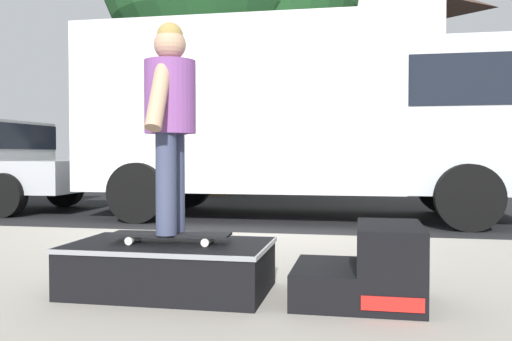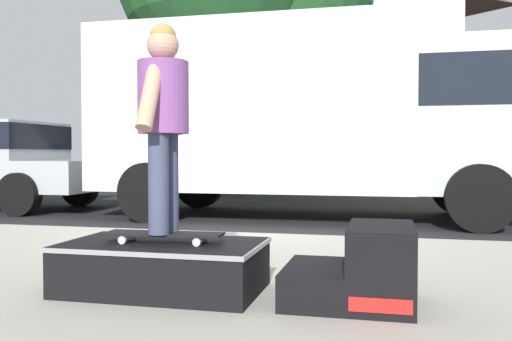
{
  "view_description": "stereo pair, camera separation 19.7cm",
  "coord_description": "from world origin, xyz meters",
  "views": [
    {
      "loc": [
        1.59,
        -6.7,
        1.03
      ],
      "look_at": [
        0.69,
        -2.01,
        0.89
      ],
      "focal_mm": 38.65,
      "sensor_mm": 36.0,
      "label": 1
    },
    {
      "loc": [
        1.78,
        -6.65,
        1.03
      ],
      "look_at": [
        0.69,
        -2.01,
        0.89
      ],
      "focal_mm": 38.65,
      "sensor_mm": 36.0,
      "label": 2
    }
  ],
  "objects": [
    {
      "name": "ground_plane",
      "position": [
        0.0,
        0.0,
        0.0
      ],
      "size": [
        140.0,
        140.0,
        0.0
      ],
      "primitive_type": "plane",
      "color": "black"
    },
    {
      "name": "house_behind",
      "position": [
        -0.6,
        13.26,
        4.24
      ],
      "size": [
        9.54,
        8.22,
        8.4
      ],
      "color": "silver",
      "rests_on": "ground"
    },
    {
      "name": "box_truck",
      "position": [
        0.67,
        2.2,
        1.7
      ],
      "size": [
        6.91,
        2.63,
        3.05
      ],
      "color": "white",
      "rests_on": "ground"
    },
    {
      "name": "skate_box",
      "position": [
        0.35,
        -3.26,
        0.3
      ],
      "size": [
        1.31,
        0.77,
        0.33
      ],
      "color": "black",
      "rests_on": "sidewalk_slab"
    },
    {
      "name": "skater_kid",
      "position": [
        0.37,
        -3.29,
        1.32
      ],
      "size": [
        0.33,
        0.7,
        1.36
      ],
      "color": "#3F4766",
      "rests_on": "skateboard"
    },
    {
      "name": "sidewalk_slab",
      "position": [
        0.0,
        -3.0,
        0.06
      ],
      "size": [
        50.0,
        5.0,
        0.12
      ],
      "primitive_type": "cube",
      "color": "#A8A093",
      "rests_on": "ground"
    },
    {
      "name": "skateboard",
      "position": [
        0.37,
        -3.29,
        0.5
      ],
      "size": [
        0.79,
        0.24,
        0.07
      ],
      "color": "black",
      "rests_on": "skate_box"
    },
    {
      "name": "kicker_ramp",
      "position": [
        1.64,
        -3.26,
        0.32
      ],
      "size": [
        0.78,
        0.7,
        0.48
      ],
      "color": "black",
      "rests_on": "sidewalk_slab"
    }
  ]
}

